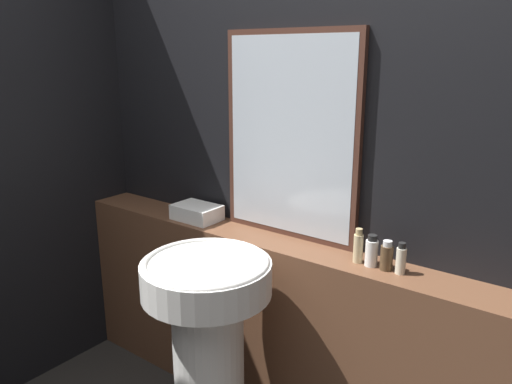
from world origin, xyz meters
TOP-DOWN VIEW (x-y plane):
  - wall_back at (0.00, 1.54)m, footprint 8.00×0.06m
  - vanity_counter at (0.00, 1.40)m, footprint 2.37×0.23m
  - pedestal_sink at (-0.03, 0.96)m, footprint 0.51×0.51m
  - mirror at (-0.00, 1.49)m, footprint 0.68×0.03m
  - towel_stack at (-0.49, 1.40)m, footprint 0.23×0.16m
  - shampoo_bottle at (0.40, 1.40)m, footprint 0.04×0.04m
  - conditioner_bottle at (0.45, 1.40)m, footprint 0.05×0.05m
  - lotion_bottle at (0.52, 1.40)m, footprint 0.05×0.05m
  - body_wash_bottle at (0.57, 1.40)m, footprint 0.04×0.04m

SIDE VIEW (x-z plane):
  - vanity_counter at x=0.00m, z-range 0.00..0.89m
  - pedestal_sink at x=-0.03m, z-range 0.11..1.05m
  - towel_stack at x=-0.49m, z-range 0.89..0.97m
  - lotion_bottle at x=0.52m, z-range 0.89..1.01m
  - body_wash_bottle at x=0.57m, z-range 0.89..1.01m
  - conditioner_bottle at x=0.45m, z-range 0.89..1.02m
  - shampoo_bottle at x=0.40m, z-range 0.89..1.03m
  - wall_back at x=0.00m, z-range 0.00..2.50m
  - mirror at x=0.00m, z-range 0.89..1.81m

